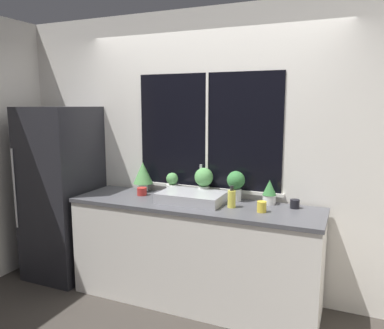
{
  "coord_description": "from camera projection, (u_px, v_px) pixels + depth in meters",
  "views": [
    {
      "loc": [
        1.28,
        -2.7,
        1.82
      ],
      "look_at": [
        -0.01,
        0.3,
        1.29
      ],
      "focal_mm": 35.0,
      "sensor_mm": 36.0,
      "label": 1
    }
  ],
  "objects": [
    {
      "name": "ground_plane",
      "position": [
        180.0,
        317.0,
        3.24
      ],
      "size": [
        14.0,
        14.0,
        0.0
      ],
      "primitive_type": "plane",
      "color": "#38332D"
    },
    {
      "name": "wall_back",
      "position": [
        208.0,
        153.0,
        3.63
      ],
      "size": [
        8.0,
        0.09,
        2.7
      ],
      "color": "silver",
      "rests_on": "ground_plane"
    },
    {
      "name": "wall_left",
      "position": [
        88.0,
        138.0,
        5.2
      ],
      "size": [
        0.06,
        7.0,
        2.7
      ],
      "color": "silver",
      "rests_on": "ground_plane"
    },
    {
      "name": "counter",
      "position": [
        193.0,
        252.0,
        3.44
      ],
      "size": [
        2.28,
        0.63,
        0.94
      ],
      "color": "white",
      "rests_on": "ground_plane"
    },
    {
      "name": "refrigerator",
      "position": [
        63.0,
        192.0,
        3.97
      ],
      "size": [
        0.63,
        0.73,
        1.79
      ],
      "color": "#232328",
      "rests_on": "ground_plane"
    },
    {
      "name": "sink",
      "position": [
        192.0,
        197.0,
        3.39
      ],
      "size": [
        0.58,
        0.43,
        0.31
      ],
      "color": "#ADADB2",
      "rests_on": "counter"
    },
    {
      "name": "potted_plant_far_left",
      "position": [
        143.0,
        174.0,
        3.8
      ],
      "size": [
        0.2,
        0.2,
        0.3
      ],
      "color": "white",
      "rests_on": "counter"
    },
    {
      "name": "potted_plant_left",
      "position": [
        172.0,
        183.0,
        3.68
      ],
      "size": [
        0.12,
        0.12,
        0.21
      ],
      "color": "white",
      "rests_on": "counter"
    },
    {
      "name": "potted_plant_center",
      "position": [
        204.0,
        180.0,
        3.54
      ],
      "size": [
        0.18,
        0.18,
        0.28
      ],
      "color": "white",
      "rests_on": "counter"
    },
    {
      "name": "potted_plant_right",
      "position": [
        236.0,
        183.0,
        3.42
      ],
      "size": [
        0.17,
        0.17,
        0.28
      ],
      "color": "white",
      "rests_on": "counter"
    },
    {
      "name": "potted_plant_far_right",
      "position": [
        269.0,
        192.0,
        3.31
      ],
      "size": [
        0.12,
        0.12,
        0.22
      ],
      "color": "white",
      "rests_on": "counter"
    },
    {
      "name": "soap_bottle",
      "position": [
        232.0,
        198.0,
        3.21
      ],
      "size": [
        0.07,
        0.07,
        0.19
      ],
      "color": "#DBD14C",
      "rests_on": "counter"
    },
    {
      "name": "mug_yellow",
      "position": [
        262.0,
        207.0,
        3.07
      ],
      "size": [
        0.08,
        0.08,
        0.09
      ],
      "color": "gold",
      "rests_on": "counter"
    },
    {
      "name": "mug_black",
      "position": [
        295.0,
        204.0,
        3.19
      ],
      "size": [
        0.08,
        0.08,
        0.08
      ],
      "color": "black",
      "rests_on": "counter"
    },
    {
      "name": "mug_red",
      "position": [
        142.0,
        191.0,
        3.64
      ],
      "size": [
        0.09,
        0.09,
        0.08
      ],
      "color": "#B72D28",
      "rests_on": "counter"
    }
  ]
}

